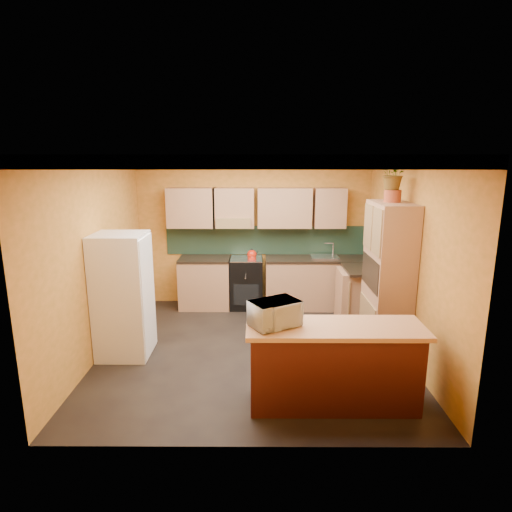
{
  "coord_description": "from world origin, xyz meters",
  "views": [
    {
      "loc": [
        0.08,
        -5.64,
        2.68
      ],
      "look_at": [
        0.05,
        0.45,
        1.27
      ],
      "focal_mm": 30.0,
      "sensor_mm": 36.0,
      "label": 1
    }
  ],
  "objects_px": {
    "base_cabinets_back": "(281,284)",
    "microwave": "(275,313)",
    "pantry": "(388,280)",
    "breakfast_bar": "(334,368)",
    "stove": "(246,283)",
    "fridge": "(123,296)"
  },
  "relations": [
    {
      "from": "stove",
      "to": "breakfast_bar",
      "type": "xyz_separation_m",
      "value": [
        1.04,
        -3.18,
        -0.02
      ]
    },
    {
      "from": "microwave",
      "to": "base_cabinets_back",
      "type": "bearing_deg",
      "value": 54.77
    },
    {
      "from": "pantry",
      "to": "breakfast_bar",
      "type": "bearing_deg",
      "value": -125.0
    },
    {
      "from": "pantry",
      "to": "breakfast_bar",
      "type": "distance_m",
      "value": 1.75
    },
    {
      "from": "breakfast_bar",
      "to": "stove",
      "type": "bearing_deg",
      "value": 108.07
    },
    {
      "from": "base_cabinets_back",
      "to": "microwave",
      "type": "xyz_separation_m",
      "value": [
        -0.24,
        -3.18,
        0.63
      ]
    },
    {
      "from": "pantry",
      "to": "stove",
      "type": "bearing_deg",
      "value": 137.24
    },
    {
      "from": "base_cabinets_back",
      "to": "fridge",
      "type": "distance_m",
      "value": 2.99
    },
    {
      "from": "pantry",
      "to": "breakfast_bar",
      "type": "relative_size",
      "value": 1.17
    },
    {
      "from": "stove",
      "to": "fridge",
      "type": "height_order",
      "value": "fridge"
    },
    {
      "from": "base_cabinets_back",
      "to": "microwave",
      "type": "relative_size",
      "value": 7.3
    },
    {
      "from": "fridge",
      "to": "microwave",
      "type": "height_order",
      "value": "fridge"
    },
    {
      "from": "fridge",
      "to": "microwave",
      "type": "bearing_deg",
      "value": -31.66
    },
    {
      "from": "microwave",
      "to": "stove",
      "type": "bearing_deg",
      "value": 66.0
    },
    {
      "from": "base_cabinets_back",
      "to": "stove",
      "type": "bearing_deg",
      "value": -180.0
    },
    {
      "from": "base_cabinets_back",
      "to": "fridge",
      "type": "xyz_separation_m",
      "value": [
        -2.25,
        -1.94,
        0.41
      ]
    },
    {
      "from": "base_cabinets_back",
      "to": "microwave",
      "type": "bearing_deg",
      "value": -94.26
    },
    {
      "from": "stove",
      "to": "breakfast_bar",
      "type": "distance_m",
      "value": 3.34
    },
    {
      "from": "stove",
      "to": "microwave",
      "type": "relative_size",
      "value": 1.82
    },
    {
      "from": "base_cabinets_back",
      "to": "breakfast_bar",
      "type": "relative_size",
      "value": 2.03
    },
    {
      "from": "breakfast_bar",
      "to": "fridge",
      "type": "bearing_deg",
      "value": 155.0
    },
    {
      "from": "pantry",
      "to": "microwave",
      "type": "xyz_separation_m",
      "value": [
        -1.59,
        -1.35,
        0.02
      ]
    }
  ]
}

